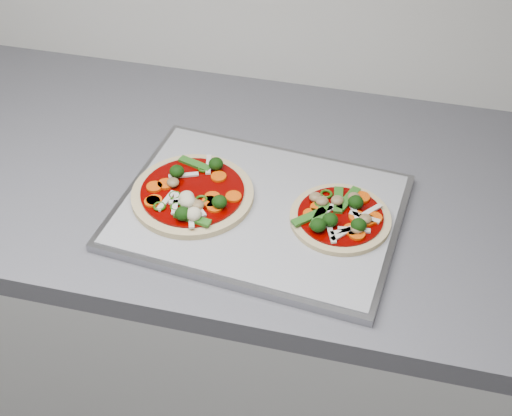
# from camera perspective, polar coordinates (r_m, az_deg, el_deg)

# --- Properties ---
(baking_tray) EXTENTS (0.46, 0.36, 0.01)m
(baking_tray) POSITION_cam_1_polar(r_m,az_deg,el_deg) (1.11, 0.23, -0.32)
(baking_tray) COLOR gray
(baking_tray) RESTS_ON countertop
(parchment) EXTENTS (0.44, 0.34, 0.00)m
(parchment) POSITION_cam_1_polar(r_m,az_deg,el_deg) (1.11, 0.24, -0.02)
(parchment) COLOR gray
(parchment) RESTS_ON baking_tray
(pizza_left) EXTENTS (0.25, 0.25, 0.03)m
(pizza_left) POSITION_cam_1_polar(r_m,az_deg,el_deg) (1.12, -5.11, 1.11)
(pizza_left) COLOR tan
(pizza_left) RESTS_ON parchment
(pizza_right) EXTENTS (0.21, 0.21, 0.03)m
(pizza_right) POSITION_cam_1_polar(r_m,az_deg,el_deg) (1.09, 6.78, -0.67)
(pizza_right) COLOR tan
(pizza_right) RESTS_ON parchment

